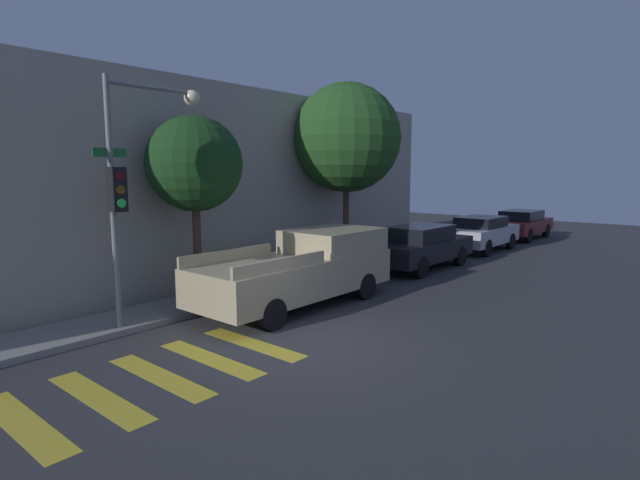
# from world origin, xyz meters

# --- Properties ---
(ground_plane) EXTENTS (60.00, 60.00, 0.00)m
(ground_plane) POSITION_xyz_m (0.00, 0.00, 0.00)
(ground_plane) COLOR #333335
(sidewalk) EXTENTS (26.00, 1.61, 0.14)m
(sidewalk) POSITION_xyz_m (0.00, 4.00, 0.07)
(sidewalk) COLOR gray
(sidewalk) RESTS_ON ground
(building_row) EXTENTS (26.00, 6.00, 5.95)m
(building_row) POSITION_xyz_m (0.00, 8.21, 2.98)
(building_row) COLOR #A89E8E
(building_row) RESTS_ON ground
(crosswalk) EXTENTS (4.62, 2.60, 0.00)m
(crosswalk) POSITION_xyz_m (-2.71, 0.80, 0.00)
(crosswalk) COLOR gold
(crosswalk) RESTS_ON ground
(traffic_light_pole) EXTENTS (2.56, 0.56, 5.33)m
(traffic_light_pole) POSITION_xyz_m (-1.51, 3.37, 3.49)
(traffic_light_pole) COLOR slate
(traffic_light_pole) RESTS_ON ground
(pickup_truck) EXTENTS (5.61, 2.13, 1.85)m
(pickup_truck) POSITION_xyz_m (2.31, 2.10, 0.95)
(pickup_truck) COLOR tan
(pickup_truck) RESTS_ON ground
(sedan_near_corner) EXTENTS (4.67, 1.80, 1.53)m
(sedan_near_corner) POSITION_xyz_m (8.49, 2.10, 0.81)
(sedan_near_corner) COLOR black
(sedan_near_corner) RESTS_ON ground
(sedan_middle) EXTENTS (4.35, 1.78, 1.49)m
(sedan_middle) POSITION_xyz_m (13.77, 2.10, 0.80)
(sedan_middle) COLOR #B7BABF
(sedan_middle) RESTS_ON ground
(sedan_far_end) EXTENTS (4.46, 1.80, 1.46)m
(sedan_far_end) POSITION_xyz_m (18.90, 2.10, 0.78)
(sedan_far_end) COLOR maroon
(sedan_far_end) RESTS_ON ground
(tree_near_corner) EXTENTS (2.41, 2.41, 4.81)m
(tree_near_corner) POSITION_xyz_m (0.56, 4.18, 3.58)
(tree_near_corner) COLOR #4C3823
(tree_near_corner) RESTS_ON ground
(tree_midblock) EXTENTS (3.73, 3.73, 6.42)m
(tree_midblock) POSITION_xyz_m (6.84, 4.18, 4.55)
(tree_midblock) COLOR #4C3823
(tree_midblock) RESTS_ON ground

